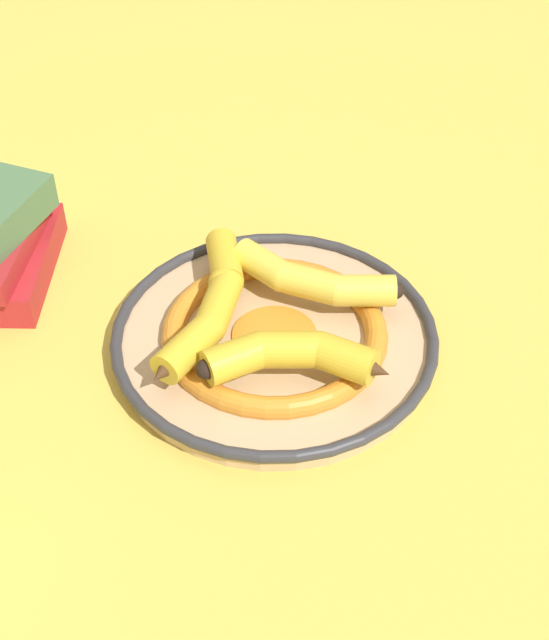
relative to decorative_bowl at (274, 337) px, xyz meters
The scene contains 5 objects.
ground_plane 0.03m from the decorative_bowl, 132.79° to the right, with size 2.80×2.80×0.00m, color gold.
decorative_bowl is the anchor object (origin of this frame).
banana_a 0.07m from the decorative_bowl, 116.56° to the left, with size 0.15×0.12×0.03m.
banana_b 0.07m from the decorative_bowl, 13.52° to the right, with size 0.11×0.15×0.03m.
banana_c 0.07m from the decorative_bowl, 128.37° to the right, with size 0.17×0.16×0.03m.
Camera 1 is at (0.55, -0.28, 0.59)m, focal length 50.00 mm.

